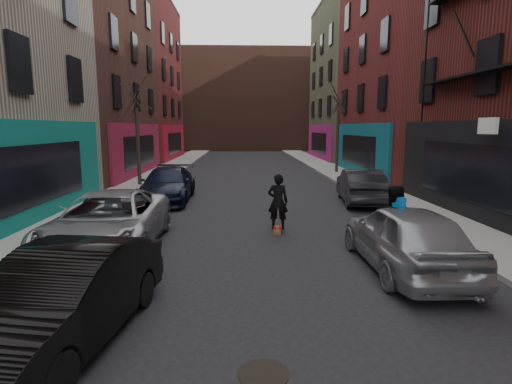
{
  "coord_description": "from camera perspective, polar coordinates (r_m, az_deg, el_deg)",
  "views": [
    {
      "loc": [
        -0.52,
        -4.1,
        3.25
      ],
      "look_at": [
        -0.17,
        6.08,
        1.6
      ],
      "focal_mm": 28.0,
      "sensor_mm": 36.0,
      "label": 1
    }
  ],
  "objects": [
    {
      "name": "parked_left_far",
      "position": [
        11.3,
        -20.32,
        -4.04
      ],
      "size": [
        2.75,
        5.66,
        1.55
      ],
      "primitive_type": "imported",
      "rotation": [
        0.0,
        0.0,
        0.03
      ],
      "color": "#9A9CA2",
      "rests_on": "ground"
    },
    {
      "name": "parked_right_end",
      "position": [
        17.88,
        14.69,
        0.83
      ],
      "size": [
        2.07,
        4.63,
        1.48
      ],
      "primitive_type": "imported",
      "rotation": [
        0.0,
        0.0,
        3.03
      ],
      "color": "black",
      "rests_on": "ground"
    },
    {
      "name": "manhole",
      "position": [
        5.85,
        1.06,
        -24.52
      ],
      "size": [
        0.91,
        0.91,
        0.01
      ],
      "primitive_type": "cylinder",
      "rotation": [
        0.0,
        0.0,
        0.38
      ],
      "color": "black",
      "rests_on": "ground"
    },
    {
      "name": "parked_right_far",
      "position": [
        9.8,
        20.52,
        -5.99
      ],
      "size": [
        1.86,
        4.6,
        1.56
      ],
      "primitive_type": "imported",
      "rotation": [
        0.0,
        0.0,
        3.15
      ],
      "color": "#95989D",
      "rests_on": "ground"
    },
    {
      "name": "tree_left_far",
      "position": [
        22.82,
        -16.61,
        9.16
      ],
      "size": [
        2.0,
        2.0,
        6.5
      ],
      "primitive_type": null,
      "color": "black",
      "rests_on": "sidewalk_left"
    },
    {
      "name": "pedestrian",
      "position": [
        9.94,
        18.9,
        -4.58
      ],
      "size": [
        1.13,
        1.01,
        1.92
      ],
      "rotation": [
        0.0,
        0.0,
        3.5
      ],
      "color": "black",
      "rests_on": "ground"
    },
    {
      "name": "skateboard",
      "position": [
        12.64,
        3.11,
        -5.47
      ],
      "size": [
        0.32,
        0.82,
        0.1
      ],
      "primitive_type": "cube",
      "rotation": [
        0.0,
        0.0,
        -0.12
      ],
      "color": "brown",
      "rests_on": "ground"
    },
    {
      "name": "sidewalk_right",
      "position": [
        34.91,
        9.23,
        3.86
      ],
      "size": [
        2.5,
        84.0,
        0.13
      ],
      "primitive_type": "cube",
      "color": "gray",
      "rests_on": "ground"
    },
    {
      "name": "skateboarder",
      "position": [
        12.44,
        3.15,
        -1.37
      ],
      "size": [
        0.68,
        0.49,
        1.74
      ],
      "primitive_type": "imported",
      "rotation": [
        0.0,
        0.0,
        3.02
      ],
      "color": "black",
      "rests_on": "skateboard"
    },
    {
      "name": "parked_left_end",
      "position": [
        18.11,
        -12.53,
        1.02
      ],
      "size": [
        2.14,
        5.13,
        1.48
      ],
      "primitive_type": "imported",
      "rotation": [
        0.0,
        0.0,
        0.01
      ],
      "color": "black",
      "rests_on": "ground"
    },
    {
      "name": "sidewalk_left",
      "position": [
        34.73,
        -11.5,
        3.77
      ],
      "size": [
        2.5,
        84.0,
        0.13
      ],
      "primitive_type": "cube",
      "color": "gray",
      "rests_on": "ground"
    },
    {
      "name": "tree_right_far",
      "position": [
        28.9,
        11.63,
        9.58
      ],
      "size": [
        2.0,
        2.0,
        6.8
      ],
      "primitive_type": null,
      "color": "black",
      "rests_on": "sidewalk_right"
    },
    {
      "name": "parked_left_mid",
      "position": [
        6.79,
        -25.8,
        -13.54
      ],
      "size": [
        2.14,
        4.61,
        1.46
      ],
      "primitive_type": "imported",
      "rotation": [
        0.0,
        0.0,
        -0.14
      ],
      "color": "black",
      "rests_on": "ground"
    },
    {
      "name": "building_far",
      "position": [
        60.22,
        -1.52,
        12.78
      ],
      "size": [
        40.0,
        10.0,
        14.0
      ],
      "primitive_type": "cube",
      "color": "#47281E",
      "rests_on": "ground"
    }
  ]
}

